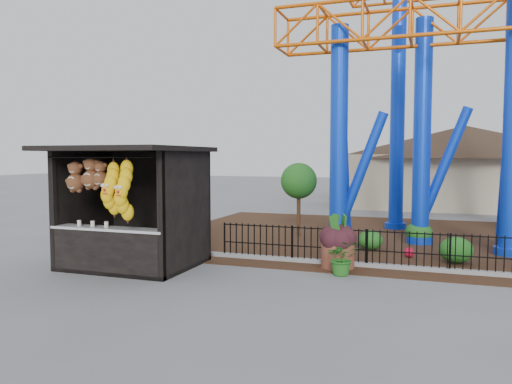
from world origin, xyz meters
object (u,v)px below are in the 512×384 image
(prize_booth, at_px, (128,209))
(roller_coaster, at_px, (460,49))
(potted_plant, at_px, (342,258))
(terracotta_planter, at_px, (338,255))

(prize_booth, xyz_separation_m, roller_coaster, (8.11, 7.32, 4.92))
(roller_coaster, distance_m, potted_plant, 9.14)
(terracotta_planter, xyz_separation_m, potted_plant, (0.25, -0.77, 0.10))
(potted_plant, bearing_deg, roller_coaster, 43.41)
(prize_booth, relative_size, potted_plant, 4.08)
(potted_plant, bearing_deg, terracotta_planter, 85.11)
(roller_coaster, bearing_deg, terracotta_planter, -118.69)
(prize_booth, bearing_deg, roller_coaster, 42.06)
(roller_coaster, distance_m, terracotta_planter, 8.78)
(terracotta_planter, distance_m, potted_plant, 0.82)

